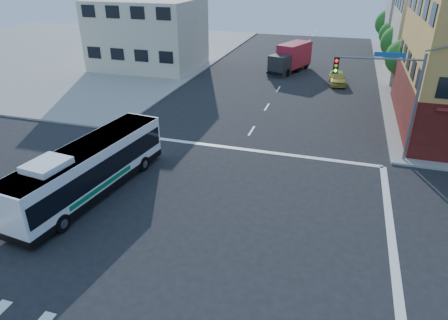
% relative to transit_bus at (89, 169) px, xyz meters
% --- Properties ---
extents(ground, '(120.00, 120.00, 0.00)m').
position_rel_transit_bus_xyz_m(ground, '(6.44, -1.25, -1.57)').
color(ground, black).
rests_on(ground, ground).
extents(sidewalk_nw, '(50.00, 50.00, 0.15)m').
position_rel_transit_bus_xyz_m(sidewalk_nw, '(-28.56, 33.75, -1.50)').
color(sidewalk_nw, gray).
rests_on(sidewalk_nw, ground).
extents(building_east_far, '(12.06, 10.06, 10.00)m').
position_rel_transit_bus_xyz_m(building_east_far, '(23.42, 46.73, 3.43)').
color(building_east_far, gray).
rests_on(building_east_far, ground).
extents(building_west, '(12.06, 10.06, 8.00)m').
position_rel_transit_bus_xyz_m(building_west, '(-10.58, 28.73, 2.43)').
color(building_west, beige).
rests_on(building_west, ground).
extents(signal_mast_ne, '(7.91, 1.13, 8.07)m').
position_rel_transit_bus_xyz_m(signal_mast_ne, '(15.52, 9.37, 3.41)').
color(signal_mast_ne, slate).
rests_on(signal_mast_ne, ground).
extents(street_tree_a, '(3.60, 3.60, 5.53)m').
position_rel_transit_bus_xyz_m(street_tree_a, '(18.34, 26.67, 2.01)').
color(street_tree_a, '#352513').
rests_on(street_tree_a, ground).
extents(street_tree_b, '(3.80, 3.80, 5.79)m').
position_rel_transit_bus_xyz_m(street_tree_b, '(18.34, 34.67, 2.18)').
color(street_tree_b, '#352513').
rests_on(street_tree_b, ground).
extents(street_tree_c, '(3.40, 3.40, 5.29)m').
position_rel_transit_bus_xyz_m(street_tree_c, '(18.34, 42.67, 1.89)').
color(street_tree_c, '#352513').
rests_on(street_tree_c, ground).
extents(street_tree_d, '(4.00, 4.00, 6.03)m').
position_rel_transit_bus_xyz_m(street_tree_d, '(18.34, 50.67, 2.31)').
color(street_tree_d, '#352513').
rests_on(street_tree_d, ground).
extents(transit_bus, '(3.57, 11.07, 3.22)m').
position_rel_transit_bus_xyz_m(transit_bus, '(0.00, 0.00, 0.00)').
color(transit_bus, black).
rests_on(transit_bus, ground).
extents(box_truck, '(4.41, 7.44, 3.22)m').
position_rel_transit_bus_xyz_m(box_truck, '(6.44, 31.57, -0.01)').
color(box_truck, '#242529').
rests_on(box_truck, ground).
extents(parked_car, '(2.12, 4.27, 1.40)m').
position_rel_transit_bus_xyz_m(parked_car, '(12.17, 27.40, -0.87)').
color(parked_car, '#D9C34F').
rests_on(parked_car, ground).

